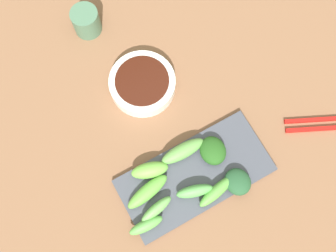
# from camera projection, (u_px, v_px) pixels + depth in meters

# --- Properties ---
(tabletop) EXTENTS (2.10, 2.10, 0.02)m
(tabletop) POSITION_uv_depth(u_px,v_px,m) (168.00, 140.00, 0.86)
(tabletop) COLOR brown
(tabletop) RESTS_ON ground
(sauce_bowl) EXTENTS (0.14, 0.14, 0.04)m
(sauce_bowl) POSITION_uv_depth(u_px,v_px,m) (142.00, 84.00, 0.86)
(sauce_bowl) COLOR white
(sauce_bowl) RESTS_ON tabletop
(serving_plate) EXTENTS (0.14, 0.30, 0.01)m
(serving_plate) POSITION_uv_depth(u_px,v_px,m) (195.00, 175.00, 0.82)
(serving_plate) COLOR #454855
(serving_plate) RESTS_ON tabletop
(broccoli_stalk_0) EXTENTS (0.05, 0.08, 0.03)m
(broccoli_stalk_0) POSITION_uv_depth(u_px,v_px,m) (150.00, 170.00, 0.81)
(broccoli_stalk_0) COLOR #6FBB46
(broccoli_stalk_0) RESTS_ON serving_plate
(broccoli_stalk_1) EXTENTS (0.03, 0.09, 0.03)m
(broccoli_stalk_1) POSITION_uv_depth(u_px,v_px,m) (183.00, 151.00, 0.82)
(broccoli_stalk_1) COLOR #64A34D
(broccoli_stalk_1) RESTS_ON serving_plate
(broccoli_stalk_2) EXTENTS (0.03, 0.07, 0.03)m
(broccoli_stalk_2) POSITION_uv_depth(u_px,v_px,m) (156.00, 209.00, 0.78)
(broccoli_stalk_2) COLOR #6DB159
(broccoli_stalk_2) RESTS_ON serving_plate
(broccoli_stalk_3) EXTENTS (0.03, 0.07, 0.03)m
(broccoli_stalk_3) POSITION_uv_depth(u_px,v_px,m) (146.00, 225.00, 0.78)
(broccoli_stalk_3) COLOR #5EAB4D
(broccoli_stalk_3) RESTS_ON serving_plate
(broccoli_leafy_4) EXTENTS (0.07, 0.06, 0.03)m
(broccoli_leafy_4) POSITION_uv_depth(u_px,v_px,m) (213.00, 151.00, 0.82)
(broccoli_leafy_4) COLOR #25571C
(broccoli_leafy_4) RESTS_ON serving_plate
(broccoli_leafy_5) EXTENTS (0.06, 0.05, 0.03)m
(broccoli_leafy_5) POSITION_uv_depth(u_px,v_px,m) (238.00, 182.00, 0.80)
(broccoli_leafy_5) COLOR #25512F
(broccoli_leafy_5) RESTS_ON serving_plate
(broccoli_stalk_6) EXTENTS (0.05, 0.10, 0.02)m
(broccoli_stalk_6) POSITION_uv_depth(u_px,v_px,m) (148.00, 192.00, 0.80)
(broccoli_stalk_6) COLOR #62AC41
(broccoli_stalk_6) RESTS_ON serving_plate
(broccoli_stalk_7) EXTENTS (0.04, 0.08, 0.03)m
(broccoli_stalk_7) POSITION_uv_depth(u_px,v_px,m) (195.00, 191.00, 0.79)
(broccoli_stalk_7) COLOR #5DAB54
(broccoli_stalk_7) RESTS_ON serving_plate
(broccoli_stalk_8) EXTENTS (0.04, 0.09, 0.03)m
(broccoli_stalk_8) POSITION_uv_depth(u_px,v_px,m) (217.00, 191.00, 0.80)
(broccoli_stalk_8) COLOR #5CA443
(broccoli_stalk_8) RESTS_ON serving_plate
(tea_cup) EXTENTS (0.06, 0.06, 0.06)m
(tea_cup) POSITION_uv_depth(u_px,v_px,m) (86.00, 21.00, 0.89)
(tea_cup) COLOR #4E765B
(tea_cup) RESTS_ON tabletop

